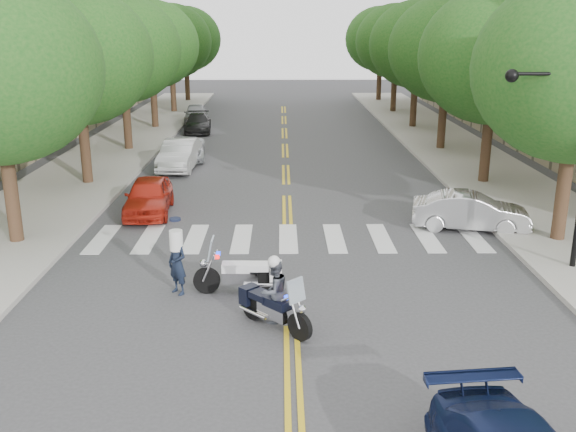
{
  "coord_description": "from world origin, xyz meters",
  "views": [
    {
      "loc": [
        -0.23,
        -13.77,
        6.87
      ],
      "look_at": [
        -0.03,
        4.78,
        1.3
      ],
      "focal_mm": 40.0,
      "sensor_mm": 36.0,
      "label": 1
    }
  ],
  "objects_px": {
    "motorcycle_police": "(273,296)",
    "motorcycle_parked": "(246,274)",
    "convertible": "(471,211)",
    "officer_standing": "(177,263)"
  },
  "relations": [
    {
      "from": "motorcycle_police",
      "to": "convertible",
      "type": "relative_size",
      "value": 0.46
    },
    {
      "from": "motorcycle_police",
      "to": "motorcycle_parked",
      "type": "height_order",
      "value": "motorcycle_police"
    },
    {
      "from": "motorcycle_police",
      "to": "convertible",
      "type": "bearing_deg",
      "value": -176.39
    },
    {
      "from": "motorcycle_parked",
      "to": "officer_standing",
      "type": "relative_size",
      "value": 1.42
    },
    {
      "from": "convertible",
      "to": "officer_standing",
      "type": "bearing_deg",
      "value": 132.35
    },
    {
      "from": "motorcycle_police",
      "to": "officer_standing",
      "type": "height_order",
      "value": "motorcycle_police"
    },
    {
      "from": "motorcycle_police",
      "to": "motorcycle_parked",
      "type": "bearing_deg",
      "value": -114.76
    },
    {
      "from": "officer_standing",
      "to": "motorcycle_police",
      "type": "bearing_deg",
      "value": 3.8
    },
    {
      "from": "officer_standing",
      "to": "convertible",
      "type": "distance_m",
      "value": 10.75
    },
    {
      "from": "motorcycle_police",
      "to": "officer_standing",
      "type": "relative_size",
      "value": 1.08
    }
  ]
}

